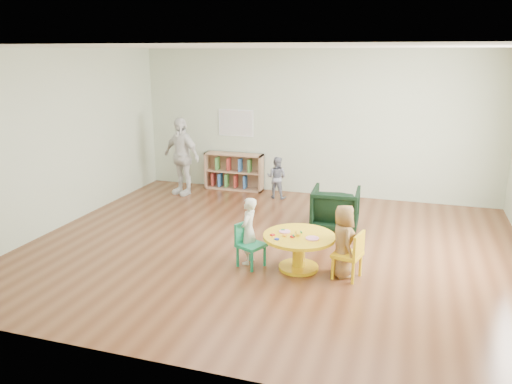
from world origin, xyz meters
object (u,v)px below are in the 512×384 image
at_px(toddler, 277,177).
at_px(bookshelf, 234,171).
at_px(activity_table, 299,246).
at_px(armchair, 335,208).
at_px(adult_caretaker, 181,156).
at_px(child_right, 343,241).
at_px(child_left, 248,231).
at_px(kid_chair_left, 249,243).
at_px(kid_chair_right, 351,254).

bearing_deg(toddler, bookshelf, -15.87).
height_order(activity_table, armchair, armchair).
bearing_deg(adult_caretaker, child_right, -18.95).
bearing_deg(adult_caretaker, toddler, 28.02).
height_order(armchair, child_left, child_left).
xyz_separation_m(bookshelf, adult_caretaker, (-0.85, -0.66, 0.40)).
bearing_deg(activity_table, toddler, 110.34).
bearing_deg(kid_chair_left, toddler, -147.17).
relative_size(activity_table, kid_chair_right, 1.52).
height_order(kid_chair_left, toddler, toddler).
relative_size(kid_chair_left, bookshelf, 0.49).
relative_size(activity_table, toddler, 1.15).
bearing_deg(kid_chair_left, activity_table, 121.97).
distance_m(child_right, adult_caretaker, 4.58).
xyz_separation_m(activity_table, child_left, (-0.69, -0.01, 0.13)).
distance_m(child_left, toddler, 3.13).
relative_size(bookshelf, child_left, 1.32).
distance_m(kid_chair_right, armchair, 1.83).
distance_m(child_left, adult_caretaker, 3.67).
bearing_deg(kid_chair_left, child_right, 116.61).
bearing_deg(child_left, kid_chair_right, 88.58).
distance_m(armchair, child_left, 1.92).
bearing_deg(child_right, adult_caretaker, 26.83).
bearing_deg(activity_table, child_right, -3.71).
relative_size(kid_chair_right, child_left, 0.68).
height_order(kid_chair_left, kid_chair_right, kid_chair_right).
relative_size(kid_chair_right, toddler, 0.75).
height_order(toddler, adult_caretaker, adult_caretaker).
bearing_deg(activity_table, kid_chair_right, -7.33).
relative_size(kid_chair_left, kid_chair_right, 0.96).
distance_m(kid_chair_right, toddler, 3.66).
xyz_separation_m(armchair, child_left, (-0.89, -1.70, 0.12)).
height_order(bookshelf, toddler, toddler).
height_order(activity_table, adult_caretaker, adult_caretaker).
relative_size(kid_chair_right, adult_caretaker, 0.40).
distance_m(kid_chair_left, child_left, 0.16).
bearing_deg(toddler, kid_chair_left, 103.41).
distance_m(child_left, child_right, 1.25).
xyz_separation_m(activity_table, kid_chair_right, (0.68, -0.09, 0.01)).
height_order(kid_chair_right, toddler, toddler).
bearing_deg(activity_table, child_left, -179.22).
relative_size(activity_table, armchair, 1.26).
xyz_separation_m(child_left, toddler, (-0.46, 3.10, -0.05)).
bearing_deg(kid_chair_right, adult_caretaker, 65.39).
distance_m(armchair, child_right, 1.77).
relative_size(activity_table, child_left, 1.03).
distance_m(kid_chair_right, bookshelf, 4.55).
distance_m(activity_table, toddler, 3.29).
height_order(activity_table, kid_chair_left, kid_chair_left).
distance_m(activity_table, armchair, 1.70).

